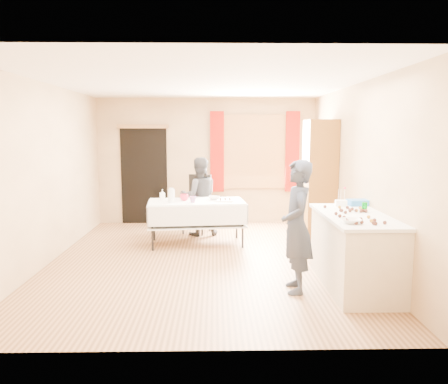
{
  "coord_description": "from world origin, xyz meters",
  "views": [
    {
      "loc": [
        0.18,
        -6.35,
        1.89
      ],
      "look_at": [
        0.31,
        0.0,
        1.03
      ],
      "focal_mm": 35.0,
      "sensor_mm": 36.0,
      "label": 1
    }
  ],
  "objects_px": {
    "counter": "(355,251)",
    "party_table": "(197,219)",
    "cabinet": "(319,181)",
    "chair": "(197,215)",
    "woman": "(199,196)",
    "girl": "(297,227)"
  },
  "relations": [
    {
      "from": "counter",
      "to": "party_table",
      "type": "height_order",
      "value": "counter"
    },
    {
      "from": "cabinet",
      "to": "chair",
      "type": "xyz_separation_m",
      "value": [
        -2.16,
        0.7,
        -0.73
      ]
    },
    {
      "from": "cabinet",
      "to": "woman",
      "type": "height_order",
      "value": "cabinet"
    },
    {
      "from": "cabinet",
      "to": "party_table",
      "type": "xyz_separation_m",
      "value": [
        -2.12,
        -0.2,
        -0.61
      ]
    },
    {
      "from": "counter",
      "to": "woman",
      "type": "xyz_separation_m",
      "value": [
        -2.01,
        2.81,
        0.27
      ]
    },
    {
      "from": "girl",
      "to": "woman",
      "type": "distance_m",
      "value": 3.19
    },
    {
      "from": "counter",
      "to": "girl",
      "type": "bearing_deg",
      "value": -170.29
    },
    {
      "from": "party_table",
      "to": "chair",
      "type": "distance_m",
      "value": 0.91
    },
    {
      "from": "counter",
      "to": "chair",
      "type": "distance_m",
      "value": 3.66
    },
    {
      "from": "woman",
      "to": "party_table",
      "type": "bearing_deg",
      "value": 78.21
    },
    {
      "from": "girl",
      "to": "party_table",
      "type": "bearing_deg",
      "value": -149.8
    },
    {
      "from": "party_table",
      "to": "cabinet",
      "type": "bearing_deg",
      "value": -0.38
    },
    {
      "from": "counter",
      "to": "girl",
      "type": "relative_size",
      "value": 1.05
    },
    {
      "from": "counter",
      "to": "woman",
      "type": "height_order",
      "value": "woman"
    },
    {
      "from": "counter",
      "to": "chair",
      "type": "relative_size",
      "value": 1.51
    },
    {
      "from": "chair",
      "to": "woman",
      "type": "xyz_separation_m",
      "value": [
        0.06,
        -0.21,
        0.4
      ]
    },
    {
      "from": "counter",
      "to": "woman",
      "type": "bearing_deg",
      "value": 125.58
    },
    {
      "from": "chair",
      "to": "party_table",
      "type": "bearing_deg",
      "value": -67.9
    },
    {
      "from": "counter",
      "to": "woman",
      "type": "relative_size",
      "value": 1.14
    },
    {
      "from": "cabinet",
      "to": "woman",
      "type": "distance_m",
      "value": 2.19
    },
    {
      "from": "cabinet",
      "to": "chair",
      "type": "height_order",
      "value": "cabinet"
    },
    {
      "from": "cabinet",
      "to": "party_table",
      "type": "height_order",
      "value": "cabinet"
    }
  ]
}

